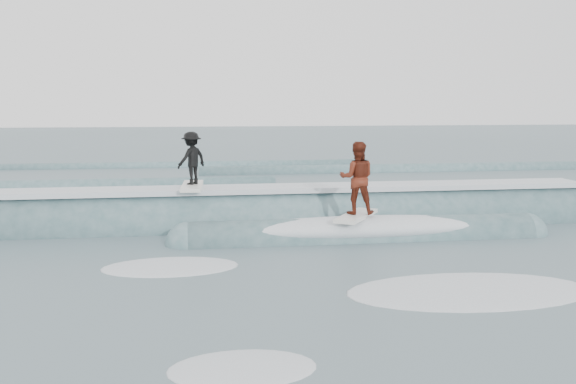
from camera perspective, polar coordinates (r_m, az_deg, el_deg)
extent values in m
plane|color=#41575E|center=(14.04, 2.24, -6.52)|extent=(160.00, 160.00, 0.00)
cylinder|color=#3A5E63|center=(18.53, -0.46, -2.94)|extent=(20.68, 1.99, 1.99)
cylinder|color=#3A5E63|center=(16.77, 6.72, -4.16)|extent=(9.00, 1.14, 1.14)
sphere|color=#3A5E63|center=(16.20, -8.88, -4.64)|extent=(1.14, 1.14, 1.14)
sphere|color=#3A5E63|center=(18.46, 20.35, -3.49)|extent=(1.14, 1.14, 1.14)
cube|color=silver|center=(18.35, -0.46, 0.32)|extent=(18.00, 1.30, 0.14)
ellipsoid|color=silver|center=(16.71, 6.74, -3.16)|extent=(7.60, 1.30, 0.60)
cube|color=silver|center=(18.16, -8.51, 0.53)|extent=(0.66, 2.03, 0.10)
imported|color=black|center=(18.08, -8.57, 3.00)|extent=(1.07, 1.04, 1.47)
cube|color=silver|center=(16.60, 6.10, -2.10)|extent=(1.54, 1.98, 0.10)
imported|color=#571D10|center=(16.46, 6.15, 1.26)|extent=(1.02, 0.87, 1.86)
ellipsoid|color=silver|center=(14.12, -10.42, -6.56)|extent=(2.95, 2.01, 0.10)
ellipsoid|color=silver|center=(8.88, -4.08, -15.39)|extent=(2.11, 1.44, 0.10)
ellipsoid|color=silver|center=(12.67, 15.83, -8.44)|extent=(3.95, 2.69, 0.10)
cylinder|color=#3A5E63|center=(28.56, -23.63, 0.26)|extent=(22.00, 0.70, 0.70)
cylinder|color=#3A5E63|center=(33.50, 11.21, 1.83)|extent=(22.00, 0.80, 0.80)
cylinder|color=#3A5E63|center=(35.54, -10.42, 2.20)|extent=(22.00, 0.60, 0.60)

